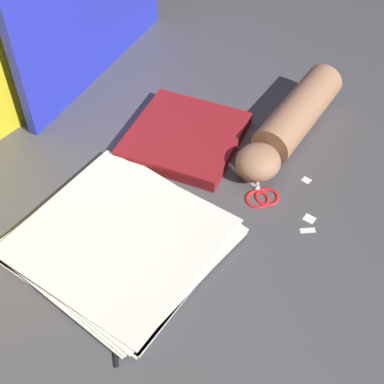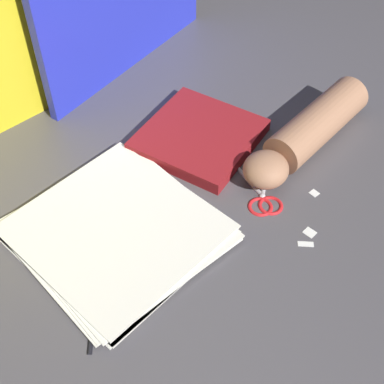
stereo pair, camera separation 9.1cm
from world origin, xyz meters
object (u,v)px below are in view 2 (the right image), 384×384
Objects in this scene: paper_stack at (117,231)px; book_closed at (199,137)px; hand_forearm at (307,132)px; scissors at (262,194)px.

paper_stack is 0.28m from book_closed.
hand_forearm reaches higher than book_closed.
hand_forearm is at bearing -47.78° from book_closed.
book_closed is at bearing 132.22° from hand_forearm.
paper_stack is at bearing 168.39° from hand_forearm.
hand_forearm reaches higher than scissors.
book_closed reaches higher than paper_stack.
book_closed is 0.21m from hand_forearm.
hand_forearm reaches higher than paper_stack.
scissors is (0.25, -0.11, -0.00)m from paper_stack.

